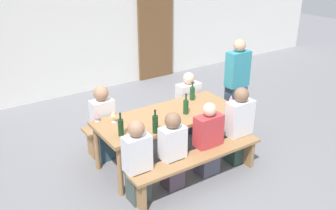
{
  "coord_description": "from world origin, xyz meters",
  "views": [
    {
      "loc": [
        -2.64,
        -3.97,
        3.0
      ],
      "look_at": [
        0.0,
        0.0,
        0.9
      ],
      "focal_mm": 39.78,
      "sensor_mm": 36.0,
      "label": 1
    }
  ],
  "objects_px": {
    "seated_guest_near_1": "(173,152)",
    "seated_guest_far_0": "(103,124)",
    "wooden_door": "(156,34)",
    "standing_host": "(236,90)",
    "wine_bottle_2": "(192,93)",
    "wine_bottle_1": "(155,124)",
    "wine_bottle_0": "(121,127)",
    "tasting_table": "(168,119)",
    "wine_glass_2": "(231,98)",
    "bench_near": "(198,161)",
    "seated_guest_near_0": "(137,163)",
    "seated_guest_near_3": "(239,127)",
    "bench_far": "(143,121)",
    "wine_bottle_3": "(186,106)",
    "wine_glass_1": "(113,114)",
    "seated_guest_near_2": "(208,141)",
    "wine_glass_0": "(97,114)",
    "wine_glass_3": "(170,120)",
    "seated_guest_far_1": "(188,105)"
  },
  "relations": [
    {
      "from": "seated_guest_near_2",
      "to": "wine_bottle_3",
      "type": "bearing_deg",
      "value": 5.16
    },
    {
      "from": "wine_glass_3",
      "to": "wine_bottle_3",
      "type": "bearing_deg",
      "value": 29.03
    },
    {
      "from": "wine_glass_0",
      "to": "seated_guest_far_1",
      "type": "distance_m",
      "value": 1.76
    },
    {
      "from": "seated_guest_near_3",
      "to": "standing_host",
      "type": "relative_size",
      "value": 0.72
    },
    {
      "from": "wine_bottle_2",
      "to": "wine_bottle_1",
      "type": "bearing_deg",
      "value": -149.76
    },
    {
      "from": "seated_guest_far_1",
      "to": "wine_glass_3",
      "type": "bearing_deg",
      "value": -46.84
    },
    {
      "from": "seated_guest_far_0",
      "to": "seated_guest_near_1",
      "type": "bearing_deg",
      "value": 20.94
    },
    {
      "from": "wine_bottle_2",
      "to": "wine_glass_1",
      "type": "bearing_deg",
      "value": -178.11
    },
    {
      "from": "wine_glass_2",
      "to": "seated_guest_far_0",
      "type": "xyz_separation_m",
      "value": [
        -1.69,
        0.85,
        -0.31
      ]
    },
    {
      "from": "seated_guest_near_1",
      "to": "seated_guest_near_2",
      "type": "distance_m",
      "value": 0.58
    },
    {
      "from": "wine_bottle_2",
      "to": "seated_guest_near_0",
      "type": "relative_size",
      "value": 0.26
    },
    {
      "from": "tasting_table",
      "to": "seated_guest_far_0",
      "type": "bearing_deg",
      "value": 142.55
    },
    {
      "from": "seated_guest_far_0",
      "to": "seated_guest_near_0",
      "type": "bearing_deg",
      "value": -3.8
    },
    {
      "from": "seated_guest_near_1",
      "to": "seated_guest_far_0",
      "type": "height_order",
      "value": "seated_guest_far_0"
    },
    {
      "from": "wooden_door",
      "to": "seated_guest_far_1",
      "type": "relative_size",
      "value": 1.96
    },
    {
      "from": "tasting_table",
      "to": "wine_bottle_1",
      "type": "height_order",
      "value": "wine_bottle_1"
    },
    {
      "from": "bench_near",
      "to": "seated_guest_near_0",
      "type": "bearing_deg",
      "value": 169.69
    },
    {
      "from": "wine_bottle_1",
      "to": "wine_glass_0",
      "type": "xyz_separation_m",
      "value": [
        -0.49,
        0.72,
        -0.02
      ]
    },
    {
      "from": "tasting_table",
      "to": "wine_bottle_0",
      "type": "relative_size",
      "value": 6.66
    },
    {
      "from": "tasting_table",
      "to": "seated_guest_near_2",
      "type": "distance_m",
      "value": 0.66
    },
    {
      "from": "wine_bottle_3",
      "to": "seated_guest_near_1",
      "type": "height_order",
      "value": "seated_guest_near_1"
    },
    {
      "from": "wine_bottle_2",
      "to": "seated_guest_far_1",
      "type": "xyz_separation_m",
      "value": [
        0.17,
        0.32,
        -0.36
      ]
    },
    {
      "from": "wooden_door",
      "to": "standing_host",
      "type": "distance_m",
      "value": 3.18
    },
    {
      "from": "wine_glass_0",
      "to": "seated_guest_near_1",
      "type": "distance_m",
      "value": 1.17
    },
    {
      "from": "wine_bottle_0",
      "to": "wine_bottle_2",
      "type": "distance_m",
      "value": 1.51
    },
    {
      "from": "wine_bottle_0",
      "to": "wine_glass_2",
      "type": "distance_m",
      "value": 1.77
    },
    {
      "from": "tasting_table",
      "to": "wine_glass_2",
      "type": "distance_m",
      "value": 1.0
    },
    {
      "from": "wine_bottle_0",
      "to": "wine_glass_2",
      "type": "relative_size",
      "value": 1.72
    },
    {
      "from": "bench_far",
      "to": "wine_bottle_0",
      "type": "height_order",
      "value": "wine_bottle_0"
    },
    {
      "from": "wooden_door",
      "to": "wine_glass_1",
      "type": "height_order",
      "value": "wooden_door"
    },
    {
      "from": "wine_bottle_0",
      "to": "bench_far",
      "type": "bearing_deg",
      "value": 47.44
    },
    {
      "from": "wine_bottle_0",
      "to": "wine_bottle_2",
      "type": "bearing_deg",
      "value": 16.69
    },
    {
      "from": "wine_bottle_3",
      "to": "wine_glass_0",
      "type": "relative_size",
      "value": 1.91
    },
    {
      "from": "wine_bottle_0",
      "to": "seated_guest_near_0",
      "type": "bearing_deg",
      "value": -88.67
    },
    {
      "from": "wine_glass_0",
      "to": "seated_guest_near_2",
      "type": "height_order",
      "value": "seated_guest_near_2"
    },
    {
      "from": "wine_bottle_2",
      "to": "wine_glass_0",
      "type": "relative_size",
      "value": 1.82
    },
    {
      "from": "wooden_door",
      "to": "wine_glass_1",
      "type": "bearing_deg",
      "value": -130.1
    },
    {
      "from": "wine_glass_3",
      "to": "seated_guest_near_1",
      "type": "height_order",
      "value": "seated_guest_near_1"
    },
    {
      "from": "bench_near",
      "to": "seated_guest_far_0",
      "type": "relative_size",
      "value": 1.71
    },
    {
      "from": "seated_guest_near_1",
      "to": "seated_guest_far_0",
      "type": "xyz_separation_m",
      "value": [
        -0.44,
        1.15,
        0.04
      ]
    },
    {
      "from": "wine_glass_1",
      "to": "seated_guest_near_2",
      "type": "distance_m",
      "value": 1.34
    },
    {
      "from": "seated_guest_near_3",
      "to": "standing_host",
      "type": "height_order",
      "value": "standing_host"
    },
    {
      "from": "wine_glass_2",
      "to": "bench_near",
      "type": "bearing_deg",
      "value": -154.39
    },
    {
      "from": "bench_far",
      "to": "wine_bottle_3",
      "type": "distance_m",
      "value": 1.0
    },
    {
      "from": "bench_near",
      "to": "wine_bottle_3",
      "type": "distance_m",
      "value": 0.83
    },
    {
      "from": "seated_guest_near_3",
      "to": "seated_guest_far_1",
      "type": "distance_m",
      "value": 1.15
    },
    {
      "from": "wine_glass_3",
      "to": "bench_near",
      "type": "bearing_deg",
      "value": -63.42
    },
    {
      "from": "bench_far",
      "to": "seated_guest_near_2",
      "type": "bearing_deg",
      "value": -78.08
    },
    {
      "from": "wine_bottle_2",
      "to": "standing_host",
      "type": "xyz_separation_m",
      "value": [
        0.8,
        -0.13,
        -0.07
      ]
    },
    {
      "from": "wine_bottle_2",
      "to": "seated_guest_far_1",
      "type": "distance_m",
      "value": 0.51
    }
  ]
}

